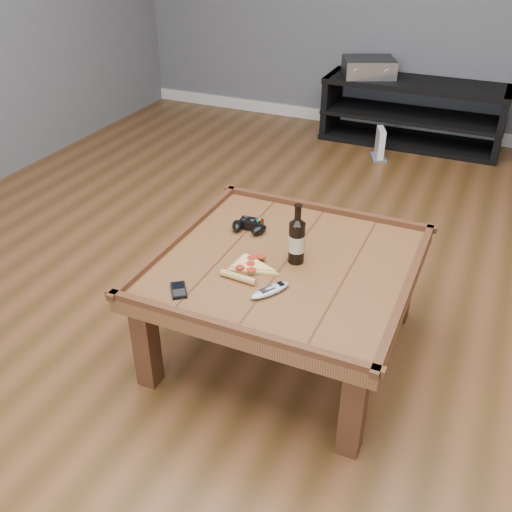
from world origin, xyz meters
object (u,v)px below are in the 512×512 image
at_px(smartphone, 179,290).
at_px(game_console, 380,145).
at_px(remote_control, 270,290).
at_px(game_controller, 249,226).
at_px(coffee_table, 286,273).
at_px(av_receiver, 369,67).
at_px(media_console, 412,113).
at_px(pizza_slice, 249,267).
at_px(beer_bottle, 297,239).

relative_size(smartphone, game_console, 0.49).
xyz_separation_m(smartphone, remote_control, (0.31, 0.13, 0.01)).
bearing_deg(game_controller, smartphone, -98.27).
relative_size(coffee_table, game_controller, 5.85).
bearing_deg(smartphone, remote_control, -13.74).
distance_m(smartphone, av_receiver, 3.11).
relative_size(media_console, game_controller, 7.96).
bearing_deg(pizza_slice, av_receiver, 99.42).
bearing_deg(game_console, smartphone, -115.22).
xyz_separation_m(coffee_table, game_controller, (-0.24, 0.17, 0.08)).
xyz_separation_m(coffee_table, game_console, (-0.14, 2.33, -0.28)).
height_order(media_console, game_console, media_console).
distance_m(av_receiver, game_console, 0.67).
height_order(av_receiver, game_console, av_receiver).
xyz_separation_m(beer_bottle, av_receiver, (-0.42, 2.73, 0.02)).
bearing_deg(av_receiver, smartphone, -112.36).
relative_size(game_controller, av_receiver, 0.36).
bearing_deg(game_console, remote_control, -108.36).
bearing_deg(beer_bottle, pizza_slice, -138.17).
bearing_deg(coffee_table, media_console, 90.00).
xyz_separation_m(coffee_table, remote_control, (0.03, -0.23, 0.07)).
distance_m(game_controller, game_console, 2.19).
xyz_separation_m(game_controller, game_console, (0.10, 2.16, -0.37)).
relative_size(media_console, av_receiver, 2.87).
xyz_separation_m(media_console, game_controller, (-0.24, -2.58, 0.23)).
relative_size(coffee_table, beer_bottle, 4.08).
bearing_deg(game_console, game_controller, -114.77).
bearing_deg(coffee_table, smartphone, -128.72).
bearing_deg(smartphone, beer_bottle, 12.97).
height_order(beer_bottle, game_controller, beer_bottle).
bearing_deg(remote_control, media_console, 121.39).
distance_m(game_controller, smartphone, 0.53).
bearing_deg(pizza_slice, game_controller, 118.38).
bearing_deg(game_controller, game_console, 83.98).
bearing_deg(game_console, av_receiver, 98.10).
bearing_deg(smartphone, av_receiver, 55.56).
height_order(beer_bottle, remote_control, beer_bottle).
relative_size(coffee_table, remote_control, 5.92).
height_order(remote_control, av_receiver, av_receiver).
relative_size(game_controller, game_console, 0.75).
xyz_separation_m(coffee_table, pizza_slice, (-0.11, -0.12, 0.07)).
relative_size(av_receiver, game_console, 2.08).
bearing_deg(beer_bottle, coffee_table, -156.28).
distance_m(beer_bottle, av_receiver, 2.76).
relative_size(pizza_slice, av_receiver, 0.57).
height_order(pizza_slice, smartphone, pizza_slice).
relative_size(beer_bottle, game_controller, 1.44).
distance_m(coffee_table, game_console, 2.35).
distance_m(pizza_slice, smartphone, 0.30).
height_order(smartphone, game_console, smartphone).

